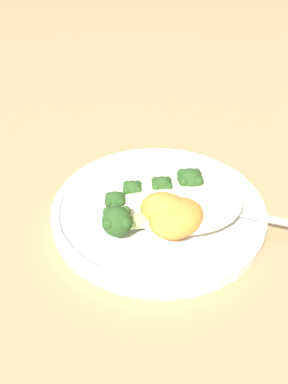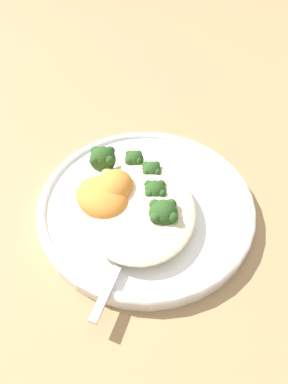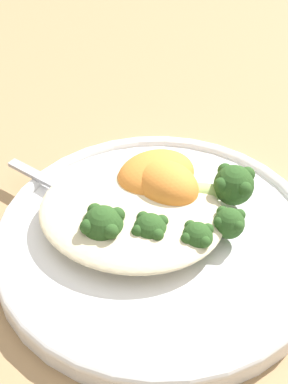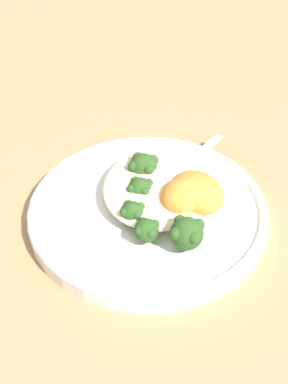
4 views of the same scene
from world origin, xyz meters
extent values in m
plane|color=#9E7A51|center=(0.00, 0.00, 0.00)|extent=(4.00, 4.00, 0.00)
cylinder|color=white|center=(-0.01, -0.01, 0.01)|extent=(0.28, 0.28, 0.02)
torus|color=white|center=(-0.01, -0.01, 0.02)|extent=(0.28, 0.28, 0.01)
ellipsoid|color=beige|center=(-0.04, 0.00, 0.03)|extent=(0.16, 0.14, 0.02)
ellipsoid|color=#9EBC66|center=(-0.04, 0.01, 0.03)|extent=(0.05, 0.07, 0.01)
sphere|color=#284C1E|center=(-0.06, -0.03, 0.04)|extent=(0.03, 0.03, 0.03)
sphere|color=#284C1E|center=(-0.05, -0.02, 0.05)|extent=(0.01, 0.01, 0.01)
sphere|color=#284C1E|center=(-0.07, -0.02, 0.05)|extent=(0.01, 0.01, 0.01)
sphere|color=#284C1E|center=(-0.07, -0.04, 0.05)|extent=(0.01, 0.01, 0.01)
sphere|color=#284C1E|center=(-0.05, -0.04, 0.05)|extent=(0.01, 0.01, 0.01)
ellipsoid|color=#9EBC66|center=(-0.02, 0.01, 0.03)|extent=(0.02, 0.07, 0.02)
sphere|color=#284C1E|center=(-0.02, -0.02, 0.04)|extent=(0.03, 0.03, 0.03)
sphere|color=#284C1E|center=(-0.01, -0.01, 0.04)|extent=(0.01, 0.01, 0.01)
sphere|color=#284C1E|center=(-0.03, -0.01, 0.04)|extent=(0.01, 0.01, 0.01)
sphere|color=#284C1E|center=(-0.03, -0.03, 0.04)|extent=(0.01, 0.01, 0.01)
sphere|color=#284C1E|center=(-0.01, -0.03, 0.04)|extent=(0.01, 0.01, 0.01)
ellipsoid|color=#9EBC66|center=(0.00, 0.01, 0.03)|extent=(0.05, 0.06, 0.02)
sphere|color=#284C1E|center=(0.02, -0.02, 0.04)|extent=(0.03, 0.03, 0.03)
sphere|color=#284C1E|center=(0.03, -0.01, 0.04)|extent=(0.01, 0.01, 0.01)
sphere|color=#284C1E|center=(0.01, -0.01, 0.04)|extent=(0.01, 0.01, 0.01)
sphere|color=#284C1E|center=(0.01, -0.02, 0.04)|extent=(0.01, 0.01, 0.01)
sphere|color=#284C1E|center=(0.03, -0.02, 0.04)|extent=(0.01, 0.01, 0.01)
ellipsoid|color=#9EBC66|center=(-0.01, 0.02, 0.03)|extent=(0.10, 0.05, 0.02)
sphere|color=#284C1E|center=(0.04, 0.01, 0.04)|extent=(0.03, 0.03, 0.03)
sphere|color=#284C1E|center=(0.05, 0.01, 0.04)|extent=(0.01, 0.01, 0.01)
sphere|color=#284C1E|center=(0.03, 0.01, 0.04)|extent=(0.01, 0.01, 0.01)
sphere|color=#284C1E|center=(0.03, 0.00, 0.04)|extent=(0.01, 0.01, 0.01)
sphere|color=#284C1E|center=(0.05, 0.00, 0.04)|extent=(0.01, 0.01, 0.01)
ellipsoid|color=#9EBC66|center=(-0.01, 0.03, 0.03)|extent=(0.09, 0.05, 0.02)
sphere|color=#284C1E|center=(0.04, 0.05, 0.04)|extent=(0.04, 0.04, 0.04)
sphere|color=#284C1E|center=(0.05, 0.06, 0.05)|extent=(0.01, 0.01, 0.01)
sphere|color=#284C1E|center=(0.03, 0.06, 0.05)|extent=(0.01, 0.01, 0.01)
sphere|color=#284C1E|center=(0.03, 0.04, 0.05)|extent=(0.01, 0.01, 0.01)
sphere|color=#284C1E|center=(0.05, 0.04, 0.05)|extent=(0.01, 0.01, 0.01)
ellipsoid|color=orange|center=(-0.02, 0.03, 0.04)|extent=(0.07, 0.07, 0.04)
ellipsoid|color=orange|center=(-0.03, 0.04, 0.04)|extent=(0.09, 0.09, 0.03)
cube|color=#A3A3A8|center=(-0.14, 0.03, 0.02)|extent=(0.07, 0.03, 0.00)
ellipsoid|color=#A3A3A8|center=(-0.09, 0.01, 0.03)|extent=(0.05, 0.05, 0.01)
camera|label=1|loc=(0.02, 0.37, 0.33)|focal=35.00mm
camera|label=2|loc=(-0.27, 0.00, 0.31)|focal=28.00mm
camera|label=3|loc=(0.07, -0.37, 0.41)|focal=60.00mm
camera|label=4|loc=(0.43, 0.12, 0.43)|focal=50.00mm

